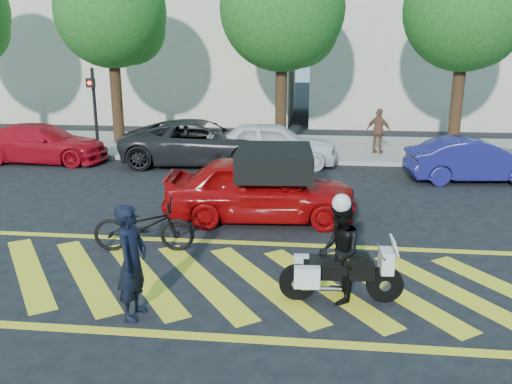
# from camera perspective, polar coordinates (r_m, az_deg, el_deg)

# --- Properties ---
(ground) EXTENTS (90.00, 90.00, 0.00)m
(ground) POSITION_cam_1_polar(r_m,az_deg,el_deg) (9.86, -2.20, -9.39)
(ground) COLOR black
(ground) RESTS_ON ground
(sidewalk) EXTENTS (60.00, 5.00, 0.15)m
(sidewalk) POSITION_cam_1_polar(r_m,az_deg,el_deg) (21.26, 2.59, 4.70)
(sidewalk) COLOR #9E998E
(sidewalk) RESTS_ON ground
(crosswalk) EXTENTS (12.33, 4.00, 0.01)m
(crosswalk) POSITION_cam_1_polar(r_m,az_deg,el_deg) (9.87, -2.42, -9.35)
(crosswalk) COLOR yellow
(crosswalk) RESTS_ON ground
(building_left) EXTENTS (16.00, 8.00, 10.00)m
(building_left) POSITION_cam_1_polar(r_m,az_deg,el_deg) (31.25, -11.58, 17.08)
(building_left) COLOR beige
(building_left) RESTS_ON ground
(building_right) EXTENTS (16.00, 8.00, 11.00)m
(building_right) POSITION_cam_1_polar(r_m,az_deg,el_deg) (30.80, 21.75, 17.27)
(building_right) COLOR beige
(building_right) RESTS_ON ground
(tree_left) EXTENTS (4.20, 4.20, 7.26)m
(tree_left) POSITION_cam_1_polar(r_m,az_deg,el_deg) (22.27, -14.64, 17.47)
(tree_left) COLOR black
(tree_left) RESTS_ON ground
(tree_center) EXTENTS (4.60, 4.60, 7.56)m
(tree_center) POSITION_cam_1_polar(r_m,az_deg,el_deg) (20.93, 3.15, 18.34)
(tree_center) COLOR black
(tree_center) RESTS_ON ground
(tree_right) EXTENTS (4.40, 4.40, 7.41)m
(tree_right) POSITION_cam_1_polar(r_m,az_deg,el_deg) (21.55, 21.51, 17.11)
(tree_right) COLOR black
(tree_right) RESTS_ON ground
(signal_pole) EXTENTS (0.28, 0.43, 3.20)m
(signal_pole) POSITION_cam_1_polar(r_m,az_deg,el_deg) (20.27, -16.69, 8.78)
(signal_pole) COLOR black
(signal_pole) RESTS_ON ground
(officer_bike) EXTENTS (0.49, 0.70, 1.83)m
(officer_bike) POSITION_cam_1_polar(r_m,az_deg,el_deg) (8.56, -12.93, -7.19)
(officer_bike) COLOR black
(officer_bike) RESTS_ON ground
(bicycle) EXTENTS (2.11, 0.95, 1.07)m
(bicycle) POSITION_cam_1_polar(r_m,az_deg,el_deg) (11.25, -11.73, -3.51)
(bicycle) COLOR black
(bicycle) RESTS_ON ground
(police_motorcycle) EXTENTS (2.05, 0.67, 0.90)m
(police_motorcycle) POSITION_cam_1_polar(r_m,az_deg,el_deg) (9.11, 8.76, -8.40)
(police_motorcycle) COLOR black
(police_motorcycle) RESTS_ON ground
(officer_moto) EXTENTS (0.69, 0.86, 1.70)m
(officer_moto) POSITION_cam_1_polar(r_m,az_deg,el_deg) (8.97, 8.76, -6.31)
(officer_moto) COLOR black
(officer_moto) RESTS_ON ground
(red_convertible) EXTENTS (4.65, 2.13, 1.55)m
(red_convertible) POSITION_cam_1_polar(r_m,az_deg,el_deg) (12.85, 0.50, 0.39)
(red_convertible) COLOR #A40709
(red_convertible) RESTS_ON ground
(parked_left) EXTENTS (4.57, 1.89, 1.32)m
(parked_left) POSITION_cam_1_polar(r_m,az_deg,el_deg) (20.40, -21.59, 4.79)
(parked_left) COLOR #B50B19
(parked_left) RESTS_ON ground
(parked_mid_left) EXTENTS (5.63, 2.96, 1.51)m
(parked_mid_left) POSITION_cam_1_polar(r_m,az_deg,el_deg) (18.75, -5.80, 5.23)
(parked_mid_left) COLOR black
(parked_mid_left) RESTS_ON ground
(parked_mid_right) EXTENTS (4.50, 2.03, 1.50)m
(parked_mid_right) POSITION_cam_1_polar(r_m,az_deg,el_deg) (18.40, 1.71, 5.08)
(parked_mid_right) COLOR white
(parked_mid_right) RESTS_ON ground
(parked_right) EXTENTS (4.11, 1.82, 1.31)m
(parked_right) POSITION_cam_1_polar(r_m,az_deg,el_deg) (17.65, 22.00, 3.14)
(parked_right) COLOR navy
(parked_right) RESTS_ON ground
(pedestrian_right) EXTENTS (1.02, 0.82, 1.63)m
(pedestrian_right) POSITION_cam_1_polar(r_m,az_deg,el_deg) (20.15, 12.79, 6.27)
(pedestrian_right) COLOR brown
(pedestrian_right) RESTS_ON sidewalk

